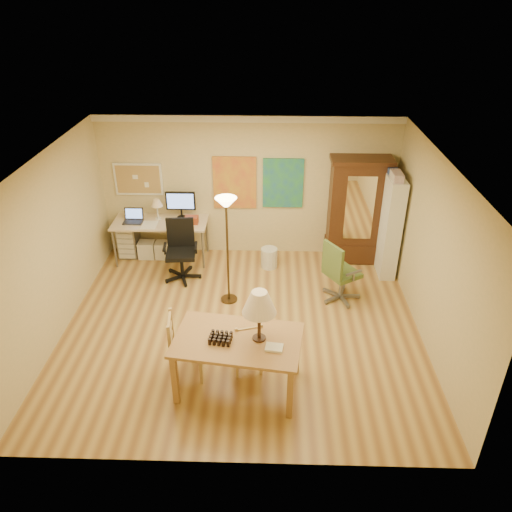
{
  "coord_description": "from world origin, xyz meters",
  "views": [
    {
      "loc": [
        0.41,
        -6.26,
        4.81
      ],
      "look_at": [
        0.21,
        0.3,
        1.11
      ],
      "focal_mm": 35.0,
      "sensor_mm": 36.0,
      "label": 1
    }
  ],
  "objects_px": {
    "office_chair_black": "(182,263)",
    "office_chair_green": "(339,285)",
    "dining_table": "(245,329)",
    "armoire": "(356,217)",
    "bookshelf": "(389,226)",
    "computer_desk": "(164,235)"
  },
  "relations": [
    {
      "from": "armoire",
      "to": "bookshelf",
      "type": "height_order",
      "value": "armoire"
    },
    {
      "from": "computer_desk",
      "to": "office_chair_black",
      "type": "relative_size",
      "value": 1.6
    },
    {
      "from": "bookshelf",
      "to": "dining_table",
      "type": "bearing_deg",
      "value": -128.08
    },
    {
      "from": "armoire",
      "to": "bookshelf",
      "type": "xyz_separation_m",
      "value": [
        0.52,
        -0.44,
        0.03
      ]
    },
    {
      "from": "computer_desk",
      "to": "office_chair_green",
      "type": "xyz_separation_m",
      "value": [
        3.21,
        -1.33,
        -0.2
      ]
    },
    {
      "from": "computer_desk",
      "to": "armoire",
      "type": "bearing_deg",
      "value": 1.24
    },
    {
      "from": "office_chair_green",
      "to": "computer_desk",
      "type": "bearing_deg",
      "value": 157.44
    },
    {
      "from": "computer_desk",
      "to": "bookshelf",
      "type": "relative_size",
      "value": 0.96
    },
    {
      "from": "dining_table",
      "to": "bookshelf",
      "type": "xyz_separation_m",
      "value": [
        2.42,
        3.09,
        -0.04
      ]
    },
    {
      "from": "office_chair_green",
      "to": "bookshelf",
      "type": "relative_size",
      "value": 0.59
    },
    {
      "from": "computer_desk",
      "to": "office_chair_green",
      "type": "relative_size",
      "value": 1.61
    },
    {
      "from": "office_chair_black",
      "to": "office_chair_green",
      "type": "xyz_separation_m",
      "value": [
        2.76,
        -0.63,
        -0.0
      ]
    },
    {
      "from": "dining_table",
      "to": "office_chair_black",
      "type": "bearing_deg",
      "value": 115.11
    },
    {
      "from": "office_chair_black",
      "to": "armoire",
      "type": "xyz_separation_m",
      "value": [
        3.18,
        0.78,
        0.59
      ]
    },
    {
      "from": "office_chair_black",
      "to": "office_chair_green",
      "type": "distance_m",
      "value": 2.83
    },
    {
      "from": "dining_table",
      "to": "computer_desk",
      "type": "bearing_deg",
      "value": 116.68
    },
    {
      "from": "dining_table",
      "to": "armoire",
      "type": "xyz_separation_m",
      "value": [
        1.9,
        3.53,
        -0.08
      ]
    },
    {
      "from": "office_chair_black",
      "to": "armoire",
      "type": "distance_m",
      "value": 3.33
    },
    {
      "from": "office_chair_green",
      "to": "dining_table",
      "type": "bearing_deg",
      "value": -124.78
    },
    {
      "from": "office_chair_black",
      "to": "bookshelf",
      "type": "height_order",
      "value": "bookshelf"
    },
    {
      "from": "computer_desk",
      "to": "armoire",
      "type": "height_order",
      "value": "armoire"
    },
    {
      "from": "office_chair_green",
      "to": "bookshelf",
      "type": "bearing_deg",
      "value": 45.65
    }
  ]
}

